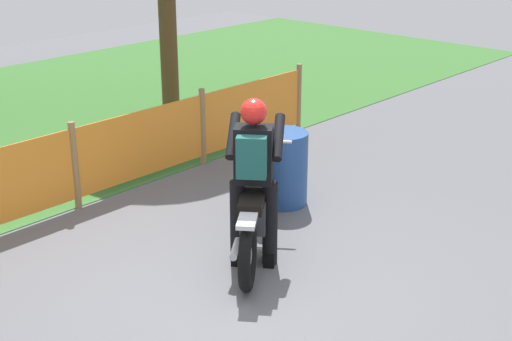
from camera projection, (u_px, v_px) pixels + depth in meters
The scene contains 5 objects.
ground at pixel (237, 283), 6.94m from camera, with size 24.00×24.00×0.02m, color #5B5B60.
barrier_fence at pixel (75, 164), 8.39m from camera, with size 8.15×0.08×1.05m.
motorcycle_lead at pixel (256, 208), 7.35m from camera, with size 1.78×1.37×1.01m.
rider_lead at pixel (254, 174), 6.97m from camera, with size 0.78×0.73×1.69m.
oil_drum at pixel (283, 168), 8.56m from camera, with size 0.58×0.58×0.88m, color navy.
Camera 1 is at (-4.36, -4.27, 3.47)m, focal length 51.25 mm.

